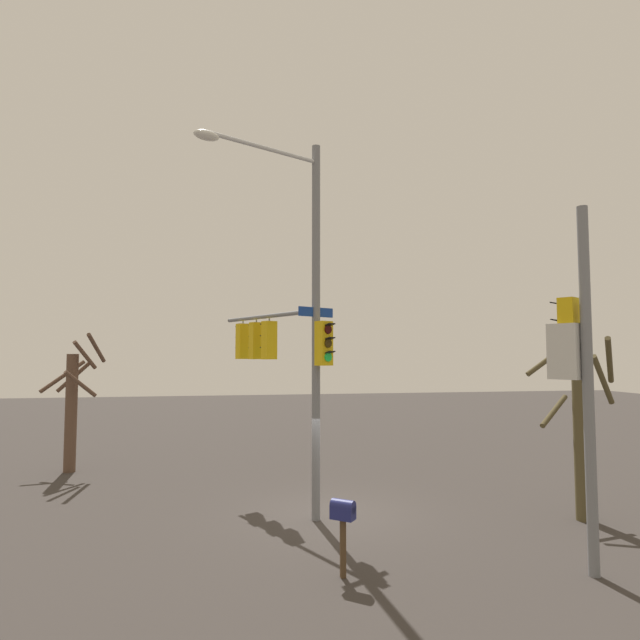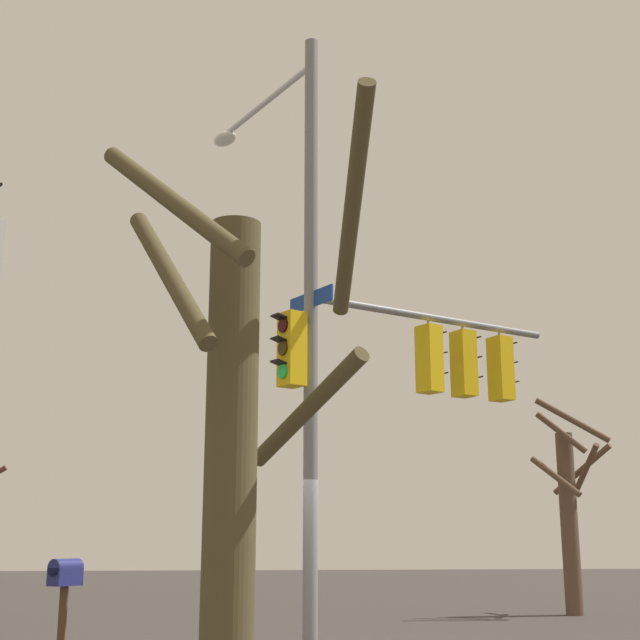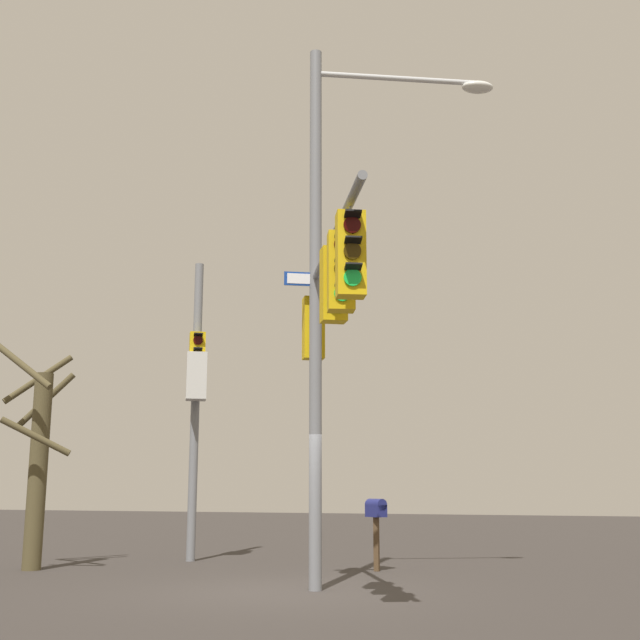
% 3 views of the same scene
% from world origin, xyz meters
% --- Properties ---
extents(main_signal_pole_assembly, '(5.97, 3.57, 9.50)m').
position_xyz_m(main_signal_pole_assembly, '(-0.60, -1.15, 4.95)').
color(main_signal_pole_assembly, slate).
rests_on(main_signal_pole_assembly, ground).
extents(mailbox, '(0.46, 0.49, 1.41)m').
position_xyz_m(mailbox, '(3.74, -0.55, 1.11)').
color(mailbox, '#4C3823').
rests_on(mailbox, ground).
extents(bare_tree_behind_pole, '(2.01, 2.00, 4.80)m').
position_xyz_m(bare_tree_behind_pole, '(1.55, 6.08, 2.28)').
color(bare_tree_behind_pole, brown).
rests_on(bare_tree_behind_pole, ground).
extents(bare_tree_corner, '(2.08, 2.11, 4.84)m').
position_xyz_m(bare_tree_corner, '(-6.41, -8.02, 2.36)').
color(bare_tree_corner, brown).
rests_on(bare_tree_corner, ground).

